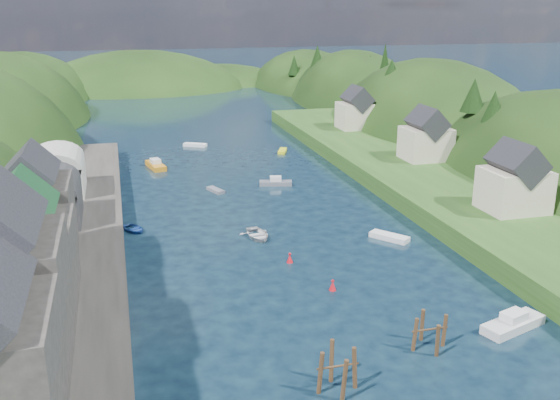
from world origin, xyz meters
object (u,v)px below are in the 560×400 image
object	(u,v)px
channel_buoy_near	(333,285)
piling_cluster_near	(338,374)
channel_buoy_far	(290,258)
piling_cluster_far	(429,336)

from	to	relation	value
channel_buoy_near	piling_cluster_near	bearing A→B (deg)	-108.28
channel_buoy_far	piling_cluster_near	bearing A→B (deg)	-97.34
piling_cluster_near	channel_buoy_near	world-z (taller)	piling_cluster_near
piling_cluster_near	channel_buoy_far	bearing A→B (deg)	82.66
piling_cluster_near	piling_cluster_far	xyz separation A→B (m)	(8.89, 3.52, -0.26)
piling_cluster_far	channel_buoy_far	world-z (taller)	piling_cluster_far
piling_cluster_far	channel_buoy_far	bearing A→B (deg)	107.26
piling_cluster_near	channel_buoy_near	bearing A→B (deg)	71.72
channel_buoy_far	channel_buoy_near	bearing A→B (deg)	-73.98
piling_cluster_near	channel_buoy_far	world-z (taller)	piling_cluster_near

